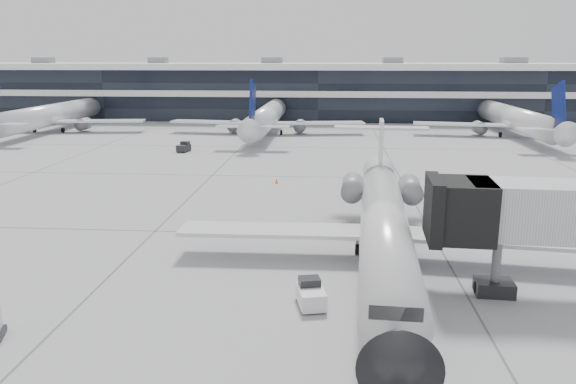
{
  "coord_description": "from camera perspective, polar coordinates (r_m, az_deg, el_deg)",
  "views": [
    {
      "loc": [
        2.65,
        -38.18,
        12.28
      ],
      "look_at": [
        -0.46,
        2.12,
        2.6
      ],
      "focal_mm": 35.0,
      "sensor_mm": 36.0,
      "label": 1
    }
  ],
  "objects": [
    {
      "name": "regional_jet",
      "position": [
        34.68,
        9.75,
        -3.07
      ],
      "size": [
        25.66,
        32.03,
        7.4
      ],
      "rotation": [
        0.0,
        0.0,
        -0.06
      ],
      "color": "silver",
      "rests_on": "ground"
    },
    {
      "name": "terminal",
      "position": [
        120.43,
        3.19,
        9.98
      ],
      "size": [
        170.0,
        22.0,
        10.0
      ],
      "primitive_type": "cube",
      "color": "black",
      "rests_on": "ground"
    },
    {
      "name": "bg_jet_center",
      "position": [
        94.59,
        -2.1,
        6.0
      ],
      "size": [
        32.0,
        40.0,
        9.6
      ],
      "primitive_type": null,
      "color": "white",
      "rests_on": "ground"
    },
    {
      "name": "ground",
      "position": [
        40.2,
        0.43,
        -4.32
      ],
      "size": [
        220.0,
        220.0,
        0.0
      ],
      "primitive_type": "plane",
      "color": "#9B9B9D",
      "rests_on": "ground"
    },
    {
      "name": "ramp_worker",
      "position": [
        24.8,
        11.76,
        -14.3
      ],
      "size": [
        0.74,
        0.66,
        1.69
      ],
      "primitive_type": "imported",
      "rotation": [
        0.0,
        0.0,
        3.67
      ],
      "color": "#D0FF1A",
      "rests_on": "ground"
    },
    {
      "name": "traffic_cone",
      "position": [
        56.3,
        -1.17,
        1.12
      ],
      "size": [
        0.43,
        0.43,
        0.51
      ],
      "rotation": [
        0.0,
        0.0,
        -0.25
      ],
      "color": "orange",
      "rests_on": "ground"
    },
    {
      "name": "baggage_tug",
      "position": [
        28.91,
        2.33,
        -10.37
      ],
      "size": [
        1.69,
        2.34,
        1.35
      ],
      "rotation": [
        0.0,
        0.0,
        0.22
      ],
      "color": "white",
      "rests_on": "ground"
    },
    {
      "name": "bg_jet_right",
      "position": [
        98.46,
        21.82,
        5.35
      ],
      "size": [
        32.0,
        40.0,
        9.6
      ],
      "primitive_type": null,
      "color": "white",
      "rests_on": "ground"
    },
    {
      "name": "far_tug",
      "position": [
        76.78,
        -10.53,
        4.49
      ],
      "size": [
        1.65,
        2.31,
        1.33
      ],
      "rotation": [
        0.0,
        0.0,
        -0.21
      ],
      "color": "black",
      "rests_on": "ground"
    },
    {
      "name": "bg_jet_left",
      "position": [
        105.38,
        -22.63,
        5.75
      ],
      "size": [
        32.0,
        40.0,
        9.6
      ],
      "primitive_type": null,
      "color": "white",
      "rests_on": "ground"
    }
  ]
}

